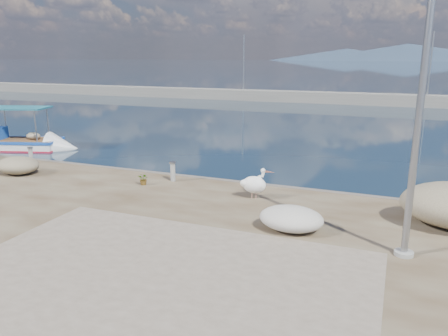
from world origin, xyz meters
TOP-DOWN VIEW (x-y plane):
  - ground at (0.00, 0.00)m, footprint 1400.00×1400.00m
  - quay_patch at (1.00, -3.00)m, footprint 9.00×7.00m
  - breakwater at (-0.00, 40.00)m, footprint 120.00×2.20m
  - mountains at (4.39, 650.00)m, footprint 370.00×280.00m
  - boat_left at (-14.04, 8.30)m, footprint 6.00×3.49m
  - pelican at (1.27, 3.32)m, footprint 1.09×0.67m
  - lamp_post at (5.85, 0.60)m, footprint 0.44×0.96m
  - bollard_near at (-2.21, 4.17)m, footprint 0.24×0.24m
  - bollard_far at (-9.40, 4.43)m, footprint 0.23×0.23m
  - potted_plant at (-2.96, 3.32)m, footprint 0.44×0.40m
  - net_pile_b at (-8.46, 2.82)m, footprint 1.76×1.37m
  - net_pile_d at (3.02, 1.11)m, footprint 1.74×1.30m

SIDE VIEW (x-z plane):
  - ground at x=0.00m, z-range 0.00..0.00m
  - boat_left at x=-14.04m, z-range -1.16..1.59m
  - quay_patch at x=1.00m, z-range 0.50..0.51m
  - breakwater at x=0.00m, z-range -3.15..4.35m
  - potted_plant at x=-2.96m, z-range 0.50..0.94m
  - net_pile_d at x=3.02m, z-range 0.50..1.15m
  - net_pile_b at x=-8.46m, z-range 0.50..1.19m
  - bollard_far at x=-9.40m, z-range 0.53..1.23m
  - bollard_near at x=-2.21m, z-range 0.53..1.27m
  - pelican at x=1.27m, z-range 0.47..1.51m
  - lamp_post at x=5.85m, z-range 0.30..7.30m
  - mountains at x=4.39m, z-range -1.49..20.51m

